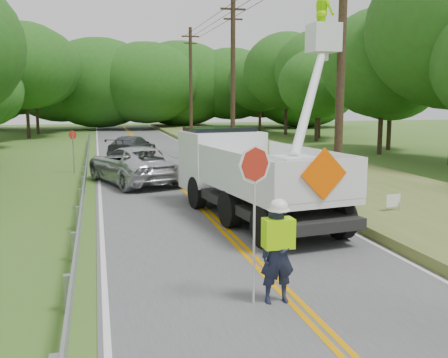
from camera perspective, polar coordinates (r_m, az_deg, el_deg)
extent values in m
plane|color=#456320|center=(9.71, 8.75, -14.24)|extent=(140.00, 140.00, 0.00)
cube|color=#4C4C4F|center=(22.81, -4.80, -0.66)|extent=(7.20, 96.00, 0.02)
cube|color=#D98A00|center=(22.80, -5.05, -0.64)|extent=(0.12, 96.00, 0.00)
cube|color=#D98A00|center=(22.83, -4.55, -0.62)|extent=(0.12, 96.00, 0.00)
cube|color=silver|center=(22.54, -13.49, -0.96)|extent=(0.12, 96.00, 0.00)
cube|color=silver|center=(23.59, 3.50, -0.29)|extent=(0.12, 96.00, 0.00)
cube|color=#989CA1|center=(9.87, -16.79, -11.95)|extent=(0.12, 0.14, 0.70)
cube|color=#989CA1|center=(12.72, -16.13, -7.19)|extent=(0.12, 0.14, 0.70)
cube|color=#989CA1|center=(15.62, -15.72, -4.17)|extent=(0.12, 0.14, 0.70)
cube|color=#989CA1|center=(18.56, -15.44, -2.11)|extent=(0.12, 0.14, 0.70)
cube|color=#989CA1|center=(21.51, -15.23, -0.61)|extent=(0.12, 0.14, 0.70)
cube|color=#989CA1|center=(24.47, -15.08, 0.52)|extent=(0.12, 0.14, 0.70)
cube|color=#989CA1|center=(27.45, -14.96, 1.41)|extent=(0.12, 0.14, 0.70)
cube|color=#989CA1|center=(30.43, -14.86, 2.13)|extent=(0.12, 0.14, 0.70)
cube|color=#989CA1|center=(33.41, -14.78, 2.72)|extent=(0.12, 0.14, 0.70)
cube|color=#989CA1|center=(36.39, -14.72, 3.21)|extent=(0.12, 0.14, 0.70)
cube|color=#989CA1|center=(39.38, -14.66, 3.63)|extent=(0.12, 0.14, 0.70)
cube|color=#989CA1|center=(42.37, -14.61, 3.98)|extent=(0.12, 0.14, 0.70)
cube|color=#989CA1|center=(45.36, -14.57, 4.29)|extent=(0.12, 0.14, 0.70)
cube|color=#989CA1|center=(23.45, -14.91, 0.79)|extent=(0.05, 48.00, 0.34)
cylinder|color=black|center=(19.24, 12.72, 12.29)|extent=(0.30, 0.30, 10.00)
cylinder|color=black|center=(33.34, 0.98, 11.00)|extent=(0.30, 0.30, 10.00)
cube|color=black|center=(33.76, 1.00, 18.14)|extent=(1.60, 0.12, 0.12)
cube|color=black|center=(33.67, 1.00, 17.14)|extent=(1.20, 0.10, 0.10)
cylinder|color=black|center=(47.99, -3.66, 10.36)|extent=(0.30, 0.30, 10.00)
cube|color=black|center=(48.28, -3.72, 15.35)|extent=(1.60, 0.12, 0.12)
cube|color=black|center=(48.22, -3.71, 14.64)|extent=(1.20, 0.10, 0.10)
cube|color=#476327|center=(24.89, 11.56, 0.32)|extent=(7.00, 96.00, 0.30)
cylinder|color=#332319|center=(52.00, -20.72, 6.32)|extent=(0.32, 0.32, 3.88)
ellipsoid|color=#274E16|center=(52.05, -21.01, 11.53)|extent=(9.05, 9.05, 7.96)
cylinder|color=#332319|center=(57.80, -19.81, 6.64)|extent=(0.32, 0.32, 4.00)
ellipsoid|color=#274E16|center=(57.86, -20.07, 11.47)|extent=(9.33, 9.33, 8.21)
cylinder|color=#332319|center=(36.49, 16.78, 5.36)|extent=(0.32, 0.32, 3.52)
ellipsoid|color=#274E16|center=(36.50, 17.09, 12.11)|extent=(8.21, 8.21, 7.23)
cylinder|color=#332319|center=(39.76, 17.66, 5.25)|extent=(0.32, 0.32, 3.06)
ellipsoid|color=#274E16|center=(39.72, 17.91, 10.64)|extent=(7.14, 7.14, 6.28)
cylinder|color=#332319|center=(46.07, 10.11, 5.88)|extent=(0.32, 0.32, 2.89)
ellipsoid|color=#274E16|center=(46.03, 10.23, 10.28)|extent=(6.75, 6.75, 5.94)
cylinder|color=#332319|center=(49.43, 10.39, 6.50)|extent=(0.32, 0.32, 3.63)
ellipsoid|color=#274E16|center=(49.45, 10.54, 11.64)|extent=(8.48, 8.48, 7.46)
cylinder|color=#332319|center=(53.77, 6.80, 6.83)|extent=(0.32, 0.32, 3.75)
ellipsoid|color=#274E16|center=(53.80, 6.89, 11.71)|extent=(8.74, 8.74, 7.69)
cylinder|color=#332319|center=(59.61, 3.96, 6.80)|extent=(0.32, 0.32, 3.19)
ellipsoid|color=#274E16|center=(59.60, 4.00, 10.55)|extent=(7.44, 7.44, 6.54)
ellipsoid|color=#274E16|center=(66.09, -21.65, 9.80)|extent=(9.93, 7.45, 7.45)
ellipsoid|color=#274E16|center=(64.77, -17.46, 10.05)|extent=(12.23, 9.17, 9.17)
ellipsoid|color=#274E16|center=(64.39, -13.56, 10.21)|extent=(14.15, 10.62, 10.62)
ellipsoid|color=#274E16|center=(62.93, -8.51, 10.40)|extent=(12.73, 9.55, 9.55)
ellipsoid|color=#274E16|center=(66.88, -4.80, 10.37)|extent=(14.24, 10.68, 10.68)
ellipsoid|color=#274E16|center=(67.40, 0.83, 10.39)|extent=(12.12, 9.09, 9.09)
ellipsoid|color=#274E16|center=(67.65, 4.29, 10.36)|extent=(11.51, 8.63, 8.63)
ellipsoid|color=#274E16|center=(67.38, 8.70, 10.29)|extent=(14.74, 11.05, 11.05)
imported|color=#191E33|center=(9.74, 5.94, -8.28)|extent=(0.66, 0.44, 1.82)
cube|color=#91E000|center=(9.63, 5.98, -5.93)|extent=(0.56, 0.34, 0.55)
ellipsoid|color=white|center=(9.51, 6.03, -2.98)|extent=(0.34, 0.34, 0.27)
cylinder|color=#B7B7B7|center=(9.55, 3.31, -6.33)|extent=(0.04, 0.04, 2.55)
cylinder|color=#A92115|center=(9.28, 3.39, 1.63)|extent=(0.68, 0.31, 0.73)
cylinder|color=black|center=(13.25, 4.51, -5.22)|extent=(0.50, 1.14, 1.10)
cylinder|color=black|center=(14.40, 12.70, -4.26)|extent=(0.50, 1.14, 1.10)
cylinder|color=black|center=(15.27, 0.62, -3.29)|extent=(0.50, 1.14, 1.10)
cylinder|color=black|center=(16.28, 8.08, -2.61)|extent=(0.50, 1.14, 1.10)
cylinder|color=black|center=(17.89, -2.96, -1.49)|extent=(0.50, 1.14, 1.10)
cylinder|color=black|center=(18.76, 3.65, -1.00)|extent=(0.50, 1.14, 1.10)
cube|color=black|center=(16.03, 3.92, -2.43)|extent=(3.47, 7.61, 0.29)
cube|color=silver|center=(15.22, 5.28, -0.86)|extent=(3.39, 5.60, 0.25)
cube|color=silver|center=(14.58, 0.80, 1.02)|extent=(0.85, 5.22, 1.03)
cube|color=silver|center=(15.77, 9.48, 1.50)|extent=(0.85, 5.22, 1.03)
cube|color=silver|center=(12.90, 10.69, -0.17)|extent=(2.62, 0.46, 1.03)
cube|color=silver|center=(18.67, -0.25, 2.06)|extent=(2.87, 2.54, 2.06)
cube|color=black|center=(18.81, -0.52, 4.39)|extent=(2.49, 1.81, 0.86)
cube|color=silver|center=(14.04, 7.69, 0.63)|extent=(1.17, 1.17, 0.92)
cube|color=silver|center=(19.01, 10.86, 14.94)|extent=(0.97, 0.97, 0.97)
imported|color=#91E000|center=(19.12, 10.94, 17.51)|extent=(0.62, 0.80, 1.65)
cube|color=#FF5800|center=(12.81, 10.91, 0.53)|extent=(1.29, 0.23, 1.30)
imported|color=silver|center=(23.50, -9.84, 1.58)|extent=(4.44, 6.49, 1.65)
imported|color=#3C4044|center=(33.21, -10.06, 3.49)|extent=(3.71, 5.22, 1.40)
cylinder|color=#989CA1|center=(27.27, -16.19, 2.73)|extent=(0.06, 0.06, 2.03)
cylinder|color=#A92115|center=(27.20, -16.28, 4.66)|extent=(0.37, 0.31, 0.46)
cube|color=white|center=(17.07, 18.06, -2.26)|extent=(0.56, 0.14, 0.39)
cylinder|color=#989CA1|center=(17.02, 17.36, -3.42)|extent=(0.02, 0.02, 0.56)
cylinder|color=#989CA1|center=(17.25, 18.64, -3.32)|extent=(0.02, 0.02, 0.56)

